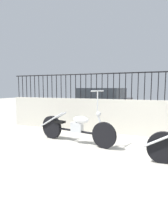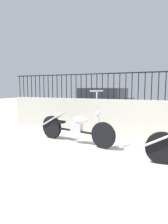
{
  "view_description": "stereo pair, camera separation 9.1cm",
  "coord_description": "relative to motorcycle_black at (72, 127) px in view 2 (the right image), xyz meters",
  "views": [
    {
      "loc": [
        0.76,
        -3.37,
        1.38
      ],
      "look_at": [
        -1.46,
        1.79,
        0.7
      ],
      "focal_mm": 32.0,
      "sensor_mm": 36.0,
      "label": 1
    },
    {
      "loc": [
        0.85,
        -3.34,
        1.38
      ],
      "look_at": [
        -1.46,
        1.79,
        0.7
      ],
      "focal_mm": 32.0,
      "sensor_mm": 36.0,
      "label": 2
    }
  ],
  "objects": [
    {
      "name": "motorcycle_black",
      "position": [
        0.0,
        0.0,
        0.0
      ],
      "size": [
        2.28,
        0.72,
        1.33
      ],
      "rotation": [
        0.0,
        0.0,
        -0.21
      ],
      "color": "black",
      "rests_on": "ground_plane"
    },
    {
      "name": "low_wall",
      "position": [
        1.49,
        1.42,
        0.13
      ],
      "size": [
        8.99,
        0.18,
        1.04
      ],
      "color": "beige",
      "rests_on": "ground_plane"
    },
    {
      "name": "ground_plane",
      "position": [
        1.49,
        -1.08,
        -0.39
      ],
      "size": [
        40.0,
        40.0,
        0.0
      ],
      "primitive_type": "plane",
      "color": "#B7B2A5"
    },
    {
      "name": "fence_railing",
      "position": [
        1.49,
        1.42,
        1.17
      ],
      "size": [
        8.99,
        0.04,
        0.79
      ],
      "color": "black",
      "rests_on": "low_wall"
    },
    {
      "name": "car_dark_grey",
      "position": [
        -0.48,
        4.19,
        0.3
      ],
      "size": [
        1.97,
        4.58,
        1.38
      ],
      "rotation": [
        0.0,
        0.0,
        1.59
      ],
      "color": "black",
      "rests_on": "ground_plane"
    }
  ]
}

